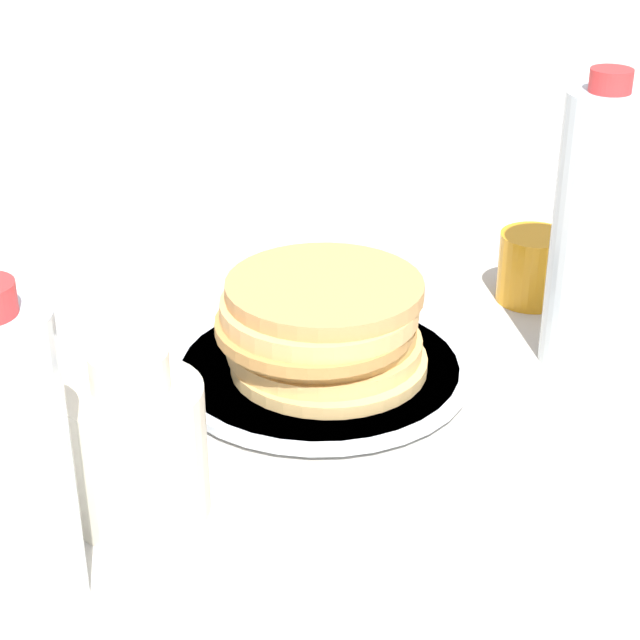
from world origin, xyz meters
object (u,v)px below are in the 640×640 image
at_px(plate, 320,369).
at_px(juice_glass, 533,267).
at_px(pancake_stack, 322,325).
at_px(water_bottle_mid, 9,464).
at_px(water_bottle_near, 592,231).
at_px(cream_jug, 136,445).

relative_size(plate, juice_glass, 3.75).
bearing_deg(pancake_stack, juice_glass, 28.28).
bearing_deg(juice_glass, water_bottle_mid, -139.85).
relative_size(juice_glass, water_bottle_near, 0.27).
bearing_deg(plate, water_bottle_near, 0.17).
bearing_deg(juice_glass, pancake_stack, -151.72).
bearing_deg(cream_jug, water_bottle_mid, -129.34).
height_order(plate, water_bottle_mid, water_bottle_mid).
xyz_separation_m(pancake_stack, water_bottle_near, (0.22, -0.00, 0.07)).
bearing_deg(pancake_stack, plate, -136.46).
height_order(plate, pancake_stack, pancake_stack).
bearing_deg(plate, juice_glass, 28.43).
distance_m(juice_glass, cream_jug, 0.47).
xyz_separation_m(cream_jug, water_bottle_near, (0.37, 0.17, 0.07)).
xyz_separation_m(plate, pancake_stack, (0.00, 0.00, 0.04)).
relative_size(cream_jug, water_bottle_near, 0.49).
relative_size(juice_glass, water_bottle_mid, 0.31).
xyz_separation_m(cream_jug, water_bottle_mid, (-0.07, -0.08, 0.05)).
bearing_deg(juice_glass, cream_jug, -142.24).
height_order(plate, cream_jug, cream_jug).
distance_m(water_bottle_near, water_bottle_mid, 0.51).
xyz_separation_m(water_bottle_near, water_bottle_mid, (-0.44, -0.25, -0.02)).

